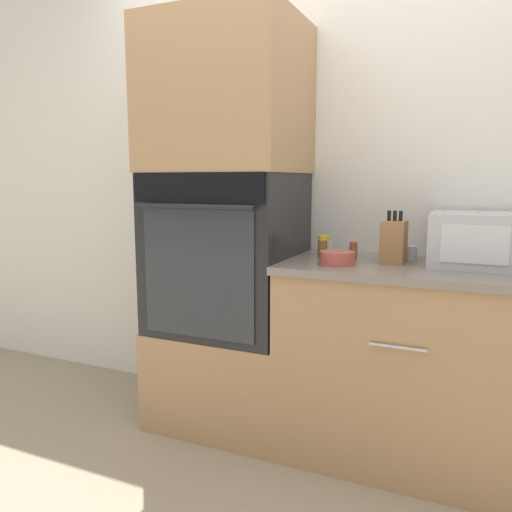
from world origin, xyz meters
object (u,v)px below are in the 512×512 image
object	(u,v)px
knife_block	(394,242)
wall_oven	(227,252)
microwave	(481,239)
condiment_jar_far	(353,251)
condiment_jar_near	(322,247)
condiment_jar_mid	(327,246)
bowl	(337,258)
condiment_jar_back	(411,253)

from	to	relation	value
knife_block	wall_oven	bearing A→B (deg)	-177.85
microwave	condiment_jar_far	distance (m)	0.55
condiment_jar_far	wall_oven	bearing A→B (deg)	-174.93
condiment_jar_near	wall_oven	bearing A→B (deg)	-175.05
condiment_jar_near	condiment_jar_mid	bearing A→B (deg)	90.21
wall_oven	bowl	size ratio (longest dim) A/B	5.18
wall_oven	knife_block	world-z (taller)	wall_oven
knife_block	bowl	distance (m)	0.27
condiment_jar_far	condiment_jar_back	size ratio (longest dim) A/B	1.26
knife_block	bowl	bearing A→B (deg)	-145.43
knife_block	condiment_jar_back	size ratio (longest dim) A/B	3.61
wall_oven	condiment_jar_far	distance (m)	0.63
condiment_jar_mid	condiment_jar_back	world-z (taller)	condiment_jar_mid
wall_oven	condiment_jar_near	size ratio (longest dim) A/B	7.38
condiment_jar_far	condiment_jar_mid	bearing A→B (deg)	158.15
wall_oven	condiment_jar_far	bearing A→B (deg)	5.07
microwave	condiment_jar_mid	xyz separation A→B (m)	(-0.68, 0.02, -0.07)
condiment_jar_mid	wall_oven	bearing A→B (deg)	-166.75
microwave	condiment_jar_back	world-z (taller)	microwave
condiment_jar_near	condiment_jar_mid	distance (m)	0.07
microwave	condiment_jar_near	xyz separation A→B (m)	(-0.68, -0.06, -0.06)
bowl	condiment_jar_far	distance (m)	0.18
bowl	condiment_jar_mid	world-z (taller)	condiment_jar_mid
bowl	condiment_jar_mid	bearing A→B (deg)	116.28
knife_block	condiment_jar_far	size ratio (longest dim) A/B	2.85
bowl	wall_oven	bearing A→B (deg)	168.87
bowl	condiment_jar_near	size ratio (longest dim) A/B	1.42
bowl	condiment_jar_mid	distance (m)	0.26
bowl	condiment_jar_mid	xyz separation A→B (m)	(-0.11, 0.23, 0.02)
microwave	wall_oven	bearing A→B (deg)	-175.20
wall_oven	condiment_jar_near	world-z (taller)	wall_oven
condiment_jar_far	bowl	bearing A→B (deg)	-100.01
condiment_jar_near	condiment_jar_far	world-z (taller)	condiment_jar_near
condiment_jar_mid	condiment_jar_back	distance (m)	0.39
microwave	condiment_jar_mid	world-z (taller)	microwave
bowl	condiment_jar_far	size ratio (longest dim) A/B	1.89
knife_block	condiment_jar_back	xyz separation A→B (m)	(0.06, 0.11, -0.06)
microwave	condiment_jar_near	distance (m)	0.69
wall_oven	condiment_jar_mid	bearing A→B (deg)	13.25
knife_block	condiment_jar_far	world-z (taller)	knife_block
bowl	condiment_jar_near	distance (m)	0.20
wall_oven	microwave	world-z (taller)	wall_oven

